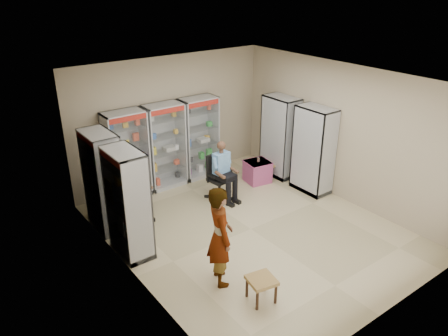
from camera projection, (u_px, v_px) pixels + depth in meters
floor at (251, 229)px, 8.71m from camera, size 6.00×6.00×0.00m
room_shell at (254, 136)px, 7.90m from camera, size 5.02×6.02×3.01m
cabinet_back_left at (127, 156)px, 9.59m from camera, size 0.90×0.50×2.00m
cabinet_back_mid at (165, 146)px, 10.10m from camera, size 0.90×0.50×2.00m
cabinet_back_right at (199, 138)px, 10.62m from camera, size 0.90×0.50×2.00m
cabinet_right_far at (280, 137)px, 10.68m from camera, size 0.90×0.50×2.00m
cabinet_right_near at (313, 150)px, 9.87m from camera, size 0.90×0.50×2.00m
cabinet_left_far at (103, 182)px, 8.40m from camera, size 0.90×0.50×2.00m
cabinet_left_near at (128, 204)px, 7.59m from camera, size 0.90×0.50×2.00m
wooden_chair at (133, 192)px, 9.13m from camera, size 0.42×0.42×0.94m
seated_customer at (134, 185)px, 9.02m from camera, size 0.44×0.60×1.34m
office_chair at (219, 177)px, 9.74m from camera, size 0.61×0.61×1.01m
seated_shopkeeper at (221, 172)px, 9.65m from camera, size 0.49×0.63×1.29m
pink_trunk at (257, 172)px, 10.59m from camera, size 0.62×0.60×0.52m
tea_glass at (258, 160)px, 10.48m from camera, size 0.07×0.07×0.09m
woven_stool_a at (267, 170)px, 10.87m from camera, size 0.43×0.43×0.36m
woven_stool_b at (261, 289)px, 6.75m from camera, size 0.47×0.47×0.41m
standing_man at (220, 236)px, 6.91m from camera, size 0.60×0.73×1.72m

